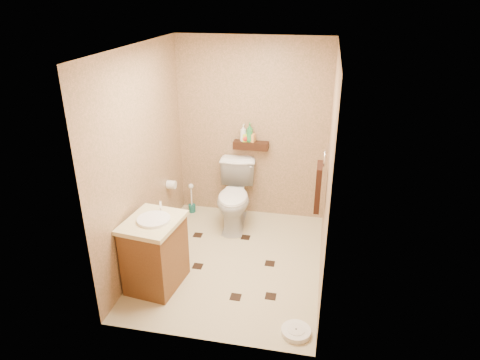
# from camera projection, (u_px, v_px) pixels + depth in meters

# --- Properties ---
(ground) EXTENTS (2.50, 2.50, 0.00)m
(ground) POSITION_uv_depth(u_px,v_px,m) (233.00, 261.00, 4.98)
(ground) COLOR #C8B792
(ground) RESTS_ON ground
(wall_back) EXTENTS (2.00, 0.04, 2.40)m
(wall_back) POSITION_uv_depth(u_px,v_px,m) (252.00, 130.00, 5.61)
(wall_back) COLOR tan
(wall_back) RESTS_ON ground
(wall_front) EXTENTS (2.00, 0.04, 2.40)m
(wall_front) POSITION_uv_depth(u_px,v_px,m) (198.00, 224.00, 3.37)
(wall_front) COLOR tan
(wall_front) RESTS_ON ground
(wall_left) EXTENTS (0.04, 2.50, 2.40)m
(wall_left) POSITION_uv_depth(u_px,v_px,m) (142.00, 159.00, 4.67)
(wall_left) COLOR tan
(wall_left) RESTS_ON ground
(wall_right) EXTENTS (0.04, 2.50, 2.40)m
(wall_right) POSITION_uv_depth(u_px,v_px,m) (328.00, 173.00, 4.31)
(wall_right) COLOR tan
(wall_right) RESTS_ON ground
(ceiling) EXTENTS (2.00, 2.50, 0.02)m
(ceiling) POSITION_uv_depth(u_px,v_px,m) (231.00, 47.00, 4.00)
(ceiling) COLOR white
(ceiling) RESTS_ON wall_back
(wall_shelf) EXTENTS (0.46, 0.14, 0.10)m
(wall_shelf) POSITION_uv_depth(u_px,v_px,m) (251.00, 145.00, 5.61)
(wall_shelf) COLOR #34190E
(wall_shelf) RESTS_ON wall_back
(floor_accents) EXTENTS (1.19, 1.26, 0.01)m
(floor_accents) POSITION_uv_depth(u_px,v_px,m) (235.00, 264.00, 4.92)
(floor_accents) COLOR black
(floor_accents) RESTS_ON ground
(toilet) EXTENTS (0.54, 0.87, 0.84)m
(toilet) POSITION_uv_depth(u_px,v_px,m) (235.00, 196.00, 5.58)
(toilet) COLOR white
(toilet) RESTS_ON ground
(vanity) EXTENTS (0.60, 0.69, 0.89)m
(vanity) POSITION_uv_depth(u_px,v_px,m) (155.00, 252.00, 4.44)
(vanity) COLOR brown
(vanity) RESTS_ON ground
(bathroom_scale) EXTENTS (0.32, 0.32, 0.05)m
(bathroom_scale) POSITION_uv_depth(u_px,v_px,m) (296.00, 332.00, 3.91)
(bathroom_scale) COLOR white
(bathroom_scale) RESTS_ON ground
(toilet_brush) EXTENTS (0.10, 0.10, 0.43)m
(toilet_brush) POSITION_uv_depth(u_px,v_px,m) (192.00, 202.00, 6.02)
(toilet_brush) COLOR #175D56
(toilet_brush) RESTS_ON ground
(towel_ring) EXTENTS (0.12, 0.30, 0.76)m
(towel_ring) POSITION_uv_depth(u_px,v_px,m) (319.00, 185.00, 4.65)
(towel_ring) COLOR silver
(towel_ring) RESTS_ON wall_right
(toilet_paper) EXTENTS (0.12, 0.11, 0.12)m
(toilet_paper) POSITION_uv_depth(u_px,v_px,m) (171.00, 185.00, 5.48)
(toilet_paper) COLOR white
(toilet_paper) RESTS_ON wall_left
(bottle_a) EXTENTS (0.11, 0.11, 0.23)m
(bottle_a) POSITION_uv_depth(u_px,v_px,m) (243.00, 133.00, 5.56)
(bottle_a) COLOR white
(bottle_a) RESTS_ON wall_shelf
(bottle_b) EXTENTS (0.10, 0.10, 0.16)m
(bottle_b) POSITION_uv_depth(u_px,v_px,m) (245.00, 135.00, 5.57)
(bottle_b) COLOR #E0EF32
(bottle_b) RESTS_ON wall_shelf
(bottle_c) EXTENTS (0.11, 0.11, 0.13)m
(bottle_c) POSITION_uv_depth(u_px,v_px,m) (245.00, 137.00, 5.57)
(bottle_c) COLOR red
(bottle_c) RESTS_ON wall_shelf
(bottle_d) EXTENTS (0.11, 0.11, 0.25)m
(bottle_d) POSITION_uv_depth(u_px,v_px,m) (250.00, 133.00, 5.54)
(bottle_d) COLOR #2D8742
(bottle_d) RESTS_ON wall_shelf
(bottle_e) EXTENTS (0.09, 0.09, 0.16)m
(bottle_e) POSITION_uv_depth(u_px,v_px,m) (252.00, 136.00, 5.55)
(bottle_e) COLOR #F2A650
(bottle_e) RESTS_ON wall_shelf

